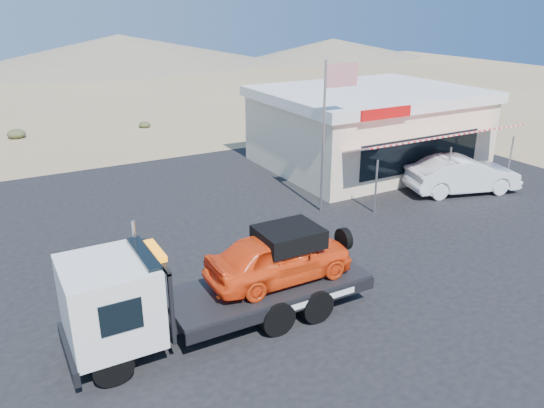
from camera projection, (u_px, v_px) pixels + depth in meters
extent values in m
plane|color=#987956|center=(274.00, 287.00, 15.91)|extent=(120.00, 120.00, 0.00)
cube|color=black|center=(282.00, 237.00, 19.27)|extent=(32.00, 24.00, 0.02)
cylinder|color=black|center=(113.00, 367.00, 11.72)|extent=(0.92, 0.28, 0.92)
cylinder|color=black|center=(95.00, 325.00, 13.22)|extent=(0.92, 0.28, 0.92)
cylinder|color=black|center=(275.00, 316.00, 13.59)|extent=(0.92, 0.51, 0.92)
cylinder|color=black|center=(244.00, 285.00, 15.09)|extent=(0.92, 0.51, 0.92)
cylinder|color=black|center=(314.00, 304.00, 14.13)|extent=(0.92, 0.51, 0.92)
cylinder|color=black|center=(280.00, 275.00, 15.63)|extent=(0.92, 0.51, 0.92)
cube|color=black|center=(234.00, 302.00, 13.96)|extent=(7.54, 0.92, 0.28)
cube|color=white|center=(110.00, 301.00, 12.20)|extent=(2.02, 2.16, 1.93)
cube|color=black|center=(145.00, 267.00, 12.36)|extent=(0.32, 1.84, 0.83)
cube|color=black|center=(159.00, 290.00, 12.74)|extent=(0.09, 2.02, 1.84)
cube|color=orange|center=(155.00, 251.00, 12.36)|extent=(0.23, 1.10, 0.14)
cube|color=black|center=(268.00, 285.00, 14.33)|extent=(5.52, 2.11, 0.14)
imported|color=#FC4311|center=(280.00, 256.00, 14.22)|extent=(4.05, 1.63, 1.38)
cube|color=black|center=(289.00, 237.00, 14.16)|extent=(1.65, 1.38, 0.51)
imported|color=silver|center=(463.00, 175.00, 23.54)|extent=(5.24, 3.06, 1.63)
cube|color=beige|center=(366.00, 132.00, 27.40)|extent=(10.00, 8.00, 3.40)
cube|color=white|center=(369.00, 94.00, 26.71)|extent=(10.40, 8.40, 0.50)
cube|color=red|center=(386.00, 113.00, 22.10)|extent=(2.60, 0.12, 0.45)
cube|color=black|center=(422.00, 154.00, 24.19)|extent=(7.00, 0.06, 1.60)
cube|color=red|center=(438.00, 138.00, 23.13)|extent=(9.00, 1.73, 0.61)
cylinder|color=#99999E|center=(376.00, 187.00, 21.15)|extent=(0.08, 0.08, 2.20)
cylinder|color=#99999E|center=(448.00, 172.00, 22.96)|extent=(0.08, 0.08, 2.20)
cylinder|color=#99999E|center=(510.00, 160.00, 24.78)|extent=(0.08, 0.08, 2.20)
cylinder|color=#99999E|center=(323.00, 139.00, 20.64)|extent=(0.10, 0.10, 6.00)
cube|color=#B20C14|center=(342.00, 75.00, 20.12)|extent=(1.50, 0.02, 0.90)
ellipsoid|color=#3B4324|center=(16.00, 133.00, 33.22)|extent=(1.11, 1.11, 0.60)
ellipsoid|color=#3B4324|center=(145.00, 124.00, 36.05)|extent=(0.80, 0.80, 0.43)
cone|color=#726B59|center=(120.00, 52.00, 67.06)|extent=(44.00, 44.00, 4.20)
cone|color=#726B59|center=(332.00, 49.00, 77.60)|extent=(32.00, 32.00, 3.00)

